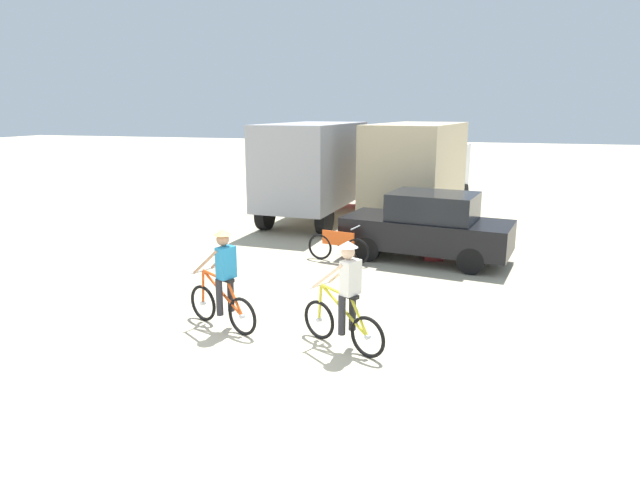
% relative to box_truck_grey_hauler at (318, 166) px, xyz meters
% --- Properties ---
extents(ground_plane, '(120.00, 120.00, 0.00)m').
position_rel_box_truck_grey_hauler_xyz_m(ground_plane, '(2.27, -11.40, -1.87)').
color(ground_plane, beige).
extents(box_truck_grey_hauler, '(2.70, 6.86, 3.35)m').
position_rel_box_truck_grey_hauler_xyz_m(box_truck_grey_hauler, '(0.00, 0.00, 0.00)').
color(box_truck_grey_hauler, '#9E9EA3').
rests_on(box_truck_grey_hauler, ground).
extents(box_truck_tan_camper, '(3.19, 6.99, 3.35)m').
position_rel_box_truck_grey_hauler_xyz_m(box_truck_tan_camper, '(3.46, 0.76, 0.00)').
color(box_truck_tan_camper, '#CCB78E').
rests_on(box_truck_tan_camper, ground).
extents(sedan_parked, '(4.43, 2.41, 1.76)m').
position_rel_box_truck_grey_hauler_xyz_m(sedan_parked, '(4.28, -4.43, -0.99)').
color(sedan_parked, black).
rests_on(sedan_parked, ground).
extents(cyclist_orange_shirt, '(1.62, 0.79, 1.82)m').
position_rel_box_truck_grey_hauler_xyz_m(cyclist_orange_shirt, '(1.30, -10.07, -1.03)').
color(cyclist_orange_shirt, black).
rests_on(cyclist_orange_shirt, ground).
extents(cyclist_cowboy_hat, '(1.57, 0.87, 1.82)m').
position_rel_box_truck_grey_hauler_xyz_m(cyclist_cowboy_hat, '(3.56, -10.28, -1.03)').
color(cyclist_cowboy_hat, black).
rests_on(cyclist_cowboy_hat, ground).
extents(bicycle_spare, '(1.71, 0.54, 0.97)m').
position_rel_box_truck_grey_hauler_xyz_m(bicycle_spare, '(2.13, -5.29, -1.48)').
color(bicycle_spare, black).
rests_on(bicycle_spare, ground).
extents(supply_crate, '(0.57, 0.60, 0.60)m').
position_rel_box_truck_grey_hauler_xyz_m(supply_crate, '(4.43, -4.28, -1.58)').
color(supply_crate, '#9E2D2D').
rests_on(supply_crate, ground).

